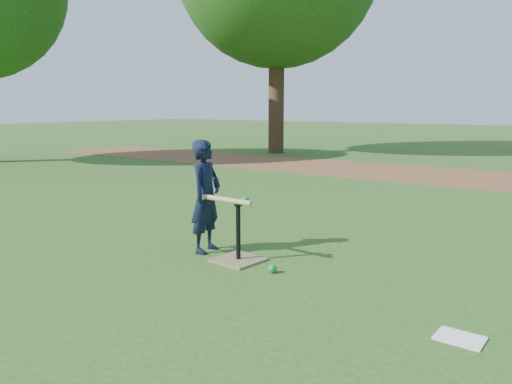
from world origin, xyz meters
The scene contains 7 objects.
ground centered at (0.00, 0.00, 0.00)m, with size 80.00×80.00×0.00m, color #285116.
dirt_strip centered at (0.00, 7.50, 0.01)m, with size 24.00×3.00×0.01m, color brown.
child centered at (-0.42, 0.16, 0.59)m, with size 0.43×0.28×1.17m, color black.
wiffle_ball_ground centered at (0.53, -0.01, 0.04)m, with size 0.08×0.08×0.08m, color #0C8D41.
clipboard centered at (2.27, -0.40, 0.01)m, with size 0.30×0.23×0.01m, color white.
batting_tee centered at (0.06, 0.09, 0.11)m, with size 0.47×0.47×0.61m.
swing_action centered at (-0.05, 0.07, 0.61)m, with size 0.63×0.13×0.09m.
Camera 1 is at (2.96, -3.67, 1.51)m, focal length 35.00 mm.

